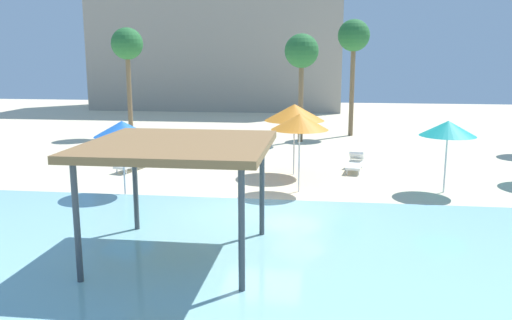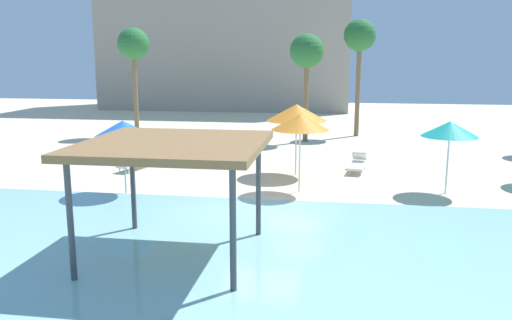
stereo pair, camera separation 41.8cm
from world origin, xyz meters
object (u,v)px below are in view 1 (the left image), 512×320
Objects in this scene: beach_umbrella_blue_3 at (122,129)px; beach_umbrella_teal_5 at (448,128)px; beach_umbrella_orange_4 at (300,122)px; palm_tree_2 at (302,53)px; beach_umbrella_orange_1 at (294,112)px; palm_tree_1 at (354,39)px; palm_tree_0 at (127,46)px; lounge_chair_0 at (134,162)px; shade_pavilion at (179,149)px; lounge_chair_1 at (355,163)px.

beach_umbrella_teal_5 is (11.34, 1.76, -0.03)m from beach_umbrella_blue_3.
palm_tree_2 reaches higher than beach_umbrella_orange_4.
beach_umbrella_orange_1 is 1.11× the size of beach_umbrella_blue_3.
palm_tree_1 is 4.12m from palm_tree_2.
palm_tree_0 reaches higher than palm_tree_2.
lounge_chair_0 is 0.31× the size of palm_tree_0.
shade_pavilion is 9.77m from beach_umbrella_orange_1.
beach_umbrella_blue_3 is at bearing 31.04° from lounge_chair_0.
palm_tree_1 is (2.85, 11.28, 3.25)m from beach_umbrella_orange_1.
beach_umbrella_orange_1 is at bearing 158.10° from beach_umbrella_teal_5.
beach_umbrella_teal_5 is 1.33× the size of lounge_chair_1.
beach_umbrella_orange_4 reaches higher than beach_umbrella_blue_3.
palm_tree_0 is at bearing 131.51° from beach_umbrella_orange_4.
lounge_chair_1 is (-2.99, 3.32, -2.00)m from beach_umbrella_teal_5.
beach_umbrella_teal_5 is at bearing 94.86° from lounge_chair_0.
palm_tree_2 reaches higher than beach_umbrella_teal_5.
palm_tree_2 is at bearing -5.22° from palm_tree_0.
lounge_chair_1 is 9.21m from palm_tree_2.
beach_umbrella_teal_5 is at bearing 43.15° from shade_pavilion.
palm_tree_2 is (2.07, 18.09, 2.27)m from shade_pavilion.
shade_pavilion is 1.46× the size of beach_umbrella_orange_1.
beach_umbrella_blue_3 is 4.66m from lounge_chair_0.
beach_umbrella_orange_4 reaches higher than lounge_chair_1.
beach_umbrella_orange_1 reaches higher than beach_umbrella_orange_4.
beach_umbrella_orange_1 is 1.47× the size of lounge_chair_0.
palm_tree_1 is (2.50, 14.11, 3.28)m from beach_umbrella_orange_4.
palm_tree_2 is (-0.13, 8.57, 2.38)m from beach_umbrella_orange_1.
palm_tree_0 is at bearing -113.96° from lounge_chair_1.
palm_tree_2 is (5.65, 12.57, 2.61)m from beach_umbrella_blue_3.
palm_tree_1 is (0.27, 10.20, 5.51)m from lounge_chair_1.
palm_tree_2 is at bearing 90.85° from beach_umbrella_orange_1.
beach_umbrella_orange_4 is 11.66m from palm_tree_2.
palm_tree_1 is (13.43, 1.76, 0.45)m from palm_tree_0.
shade_pavilion is 2.15× the size of lounge_chair_0.
beach_umbrella_teal_5 is at bearing 50.71° from lounge_chair_1.
beach_umbrella_orange_1 is 14.51m from palm_tree_0.
beach_umbrella_orange_1 is 12.08m from palm_tree_1.
palm_tree_0 reaches higher than beach_umbrella_orange_1.
lounge_chair_0 is at bearing 179.65° from beach_umbrella_orange_1.
palm_tree_0 reaches higher than lounge_chair_0.
lounge_chair_0 is at bearing 105.83° from beach_umbrella_blue_3.
lounge_chair_1 is at bearing 22.81° from beach_umbrella_orange_1.
palm_tree_0 is at bearing 143.93° from beach_umbrella_teal_5.
lounge_chair_0 is 9.55m from lounge_chair_1.
beach_umbrella_orange_1 reaches higher than lounge_chair_1.
lounge_chair_1 is 11.59m from palm_tree_1.
palm_tree_1 is (-2.72, 13.52, 3.51)m from beach_umbrella_teal_5.
palm_tree_1 is (5.05, 20.80, 3.14)m from shade_pavilion.
shade_pavilion is 7.16m from beach_umbrella_orange_4.
lounge_chair_0 is at bearing 169.65° from beach_umbrella_teal_5.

